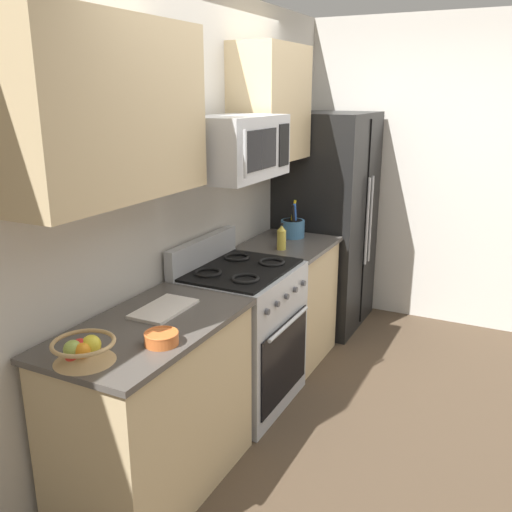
% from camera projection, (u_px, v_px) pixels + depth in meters
% --- Properties ---
extents(ground_plane, '(16.00, 16.00, 0.00)m').
position_uv_depth(ground_plane, '(334.00, 425.00, 3.45)').
color(ground_plane, '#473828').
extents(wall_back, '(8.00, 0.10, 2.60)m').
position_uv_depth(wall_back, '(188.00, 204.00, 3.52)').
color(wall_back, beige).
rests_on(wall_back, ground).
extents(counter_left, '(1.09, 0.61, 0.91)m').
position_uv_depth(counter_left, '(154.00, 408.00, 2.79)').
color(counter_left, tan).
rests_on(counter_left, ground).
extents(range_oven, '(0.76, 0.65, 1.09)m').
position_uv_depth(range_oven, '(241.00, 335.00, 3.59)').
color(range_oven, '#B2B5BA').
rests_on(range_oven, ground).
extents(counter_right, '(0.71, 0.61, 0.91)m').
position_uv_depth(counter_right, '(287.00, 300.00, 4.23)').
color(counter_right, tan).
rests_on(counter_right, ground).
extents(refrigerator, '(0.84, 0.72, 1.82)m').
position_uv_depth(refrigerator, '(327.00, 221.00, 4.78)').
color(refrigerator, black).
rests_on(refrigerator, ground).
extents(wall_right, '(0.10, 8.00, 2.60)m').
position_uv_depth(wall_right, '(417.00, 173.00, 4.84)').
color(wall_right, beige).
rests_on(wall_right, ground).
extents(microwave, '(0.69, 0.44, 0.36)m').
position_uv_depth(microwave, '(235.00, 147.00, 3.26)').
color(microwave, '#B2B5BA').
extents(upper_cabinets_left, '(1.08, 0.34, 0.79)m').
position_uv_depth(upper_cabinets_left, '(107.00, 110.00, 2.44)').
color(upper_cabinets_left, tan).
extents(upper_cabinets_right, '(0.70, 0.34, 0.79)m').
position_uv_depth(upper_cabinets_right, '(271.00, 103.00, 3.89)').
color(upper_cabinets_right, tan).
extents(utensil_crock, '(0.18, 0.18, 0.29)m').
position_uv_depth(utensil_crock, '(293.00, 228.00, 4.25)').
color(utensil_crock, teal).
rests_on(utensil_crock, counter_right).
extents(fruit_basket, '(0.26, 0.26, 0.12)m').
position_uv_depth(fruit_basket, '(84.00, 350.00, 2.28)').
color(fruit_basket, tan).
rests_on(fruit_basket, counter_left).
extents(apple_loose, '(0.07, 0.07, 0.07)m').
position_uv_depth(apple_loose, '(74.00, 357.00, 2.26)').
color(apple_loose, red).
rests_on(apple_loose, counter_left).
extents(cutting_board, '(0.36, 0.21, 0.02)m').
position_uv_depth(cutting_board, '(164.00, 309.00, 2.84)').
color(cutting_board, silver).
rests_on(cutting_board, counter_left).
extents(bottle_oil, '(0.06, 0.06, 0.19)m').
position_uv_depth(bottle_oil, '(282.00, 238.00, 3.91)').
color(bottle_oil, gold).
rests_on(bottle_oil, counter_right).
extents(prep_bowl, '(0.15, 0.15, 0.06)m').
position_uv_depth(prep_bowl, '(161.00, 338.00, 2.45)').
color(prep_bowl, '#D1662D').
rests_on(prep_bowl, counter_left).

